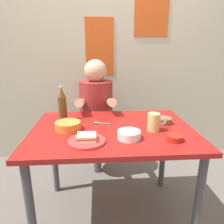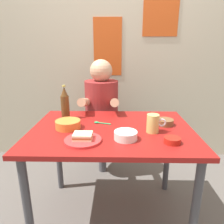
# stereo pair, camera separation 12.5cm
# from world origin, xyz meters

# --- Properties ---
(ground_plane) EXTENTS (6.00, 6.00, 0.00)m
(ground_plane) POSITION_xyz_m (0.00, 0.00, 0.00)
(ground_plane) COLOR #59544F
(wall_back) EXTENTS (4.40, 0.09, 2.60)m
(wall_back) POSITION_xyz_m (0.00, 1.05, 1.30)
(wall_back) COLOR #BCB299
(wall_back) RESTS_ON ground
(dining_table) EXTENTS (1.10, 0.80, 0.74)m
(dining_table) POSITION_xyz_m (0.00, 0.00, 0.65)
(dining_table) COLOR maroon
(dining_table) RESTS_ON ground
(stool) EXTENTS (0.34, 0.34, 0.45)m
(stool) POSITION_xyz_m (-0.11, 0.63, 0.35)
(stool) COLOR #4C4C51
(stool) RESTS_ON ground
(person_seated) EXTENTS (0.33, 0.56, 0.72)m
(person_seated) POSITION_xyz_m (-0.11, 0.62, 0.77)
(person_seated) COLOR maroon
(person_seated) RESTS_ON stool
(plate_orange) EXTENTS (0.22, 0.22, 0.01)m
(plate_orange) POSITION_xyz_m (-0.17, -0.21, 0.75)
(plate_orange) COLOR red
(plate_orange) RESTS_ON dining_table
(sandwich) EXTENTS (0.11, 0.09, 0.04)m
(sandwich) POSITION_xyz_m (-0.17, -0.21, 0.77)
(sandwich) COLOR beige
(sandwich) RESTS_ON plate_orange
(beer_mug) EXTENTS (0.13, 0.08, 0.12)m
(beer_mug) POSITION_xyz_m (0.27, -0.07, 0.80)
(beer_mug) COLOR #D1BC66
(beer_mug) RESTS_ON dining_table
(beer_bottle) EXTENTS (0.06, 0.06, 0.26)m
(beer_bottle) POSITION_xyz_m (-0.36, 0.20, 0.86)
(beer_bottle) COLOR #593819
(beer_bottle) RESTS_ON dining_table
(rice_bowl_white) EXTENTS (0.14, 0.14, 0.05)m
(rice_bowl_white) POSITION_xyz_m (0.09, -0.18, 0.77)
(rice_bowl_white) COLOR silver
(rice_bowl_white) RESTS_ON dining_table
(sambal_bowl_red) EXTENTS (0.10, 0.10, 0.03)m
(sambal_bowl_red) POSITION_xyz_m (0.35, -0.23, 0.76)
(sambal_bowl_red) COLOR #B21E14
(sambal_bowl_red) RESTS_ON dining_table
(soup_bowl_orange) EXTENTS (0.17, 0.17, 0.05)m
(soup_bowl_orange) POSITION_xyz_m (-0.30, -0.01, 0.77)
(soup_bowl_orange) COLOR orange
(soup_bowl_orange) RESTS_ON dining_table
(condiment_bowl_brown) EXTENTS (0.12, 0.12, 0.04)m
(condiment_bowl_brown) POSITION_xyz_m (0.38, 0.07, 0.76)
(condiment_bowl_brown) COLOR brown
(condiment_bowl_brown) RESTS_ON dining_table
(spoon) EXTENTS (0.12, 0.05, 0.01)m
(spoon) POSITION_xyz_m (-0.09, 0.09, 0.75)
(spoon) COLOR #26A559
(spoon) RESTS_ON dining_table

